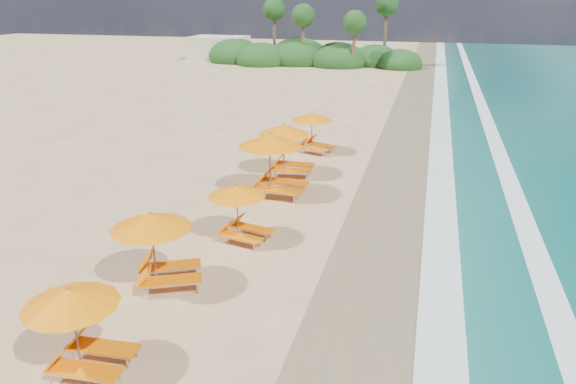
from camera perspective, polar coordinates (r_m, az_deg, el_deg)
The scene contains 11 objects.
ground at distance 19.95m, azimuth -0.00°, elevation -3.23°, with size 160.00×160.00×0.00m, color tan.
wet_sand at distance 19.40m, azimuth 11.52°, elevation -4.38°, with size 4.00×160.00×0.01m, color #897851.
surf_foam at distance 19.48m, azimuth 19.49°, elevation -5.02°, with size 4.00×160.00×0.01m.
station_0 at distance 12.91m, azimuth -21.16°, elevation -13.02°, with size 2.38×2.22×2.13m.
station_1 at distance 15.72m, azimuth -13.49°, elevation -5.43°, with size 3.07×3.06×2.33m.
station_2 at distance 18.21m, azimuth -5.02°, elevation -1.83°, with size 2.47×2.38×2.03m.
station_3 at distance 22.20m, azimuth -1.43°, elevation 3.38°, with size 2.99×2.79×2.68m.
station_4 at distance 24.79m, azimuth -0.01°, elevation 4.93°, with size 2.69×2.50×2.46m.
station_5 at distance 28.50m, azimuth 2.84°, elevation 6.64°, with size 2.78×2.73×2.18m.
treeline at distance 65.22m, azimuth 1.96°, elevation 14.28°, with size 25.80×8.80×9.74m.
beach_building at distance 71.19m, azimuth -7.39°, elevation 14.97°, with size 7.00×5.00×2.80m, color beige.
Camera 1 is at (4.72, -17.65, 8.02)m, focal length 33.40 mm.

